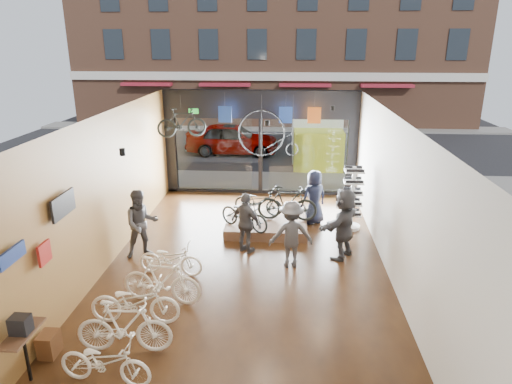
# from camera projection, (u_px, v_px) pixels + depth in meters

# --- Properties ---
(ground_plane) EXTENTS (7.00, 12.00, 0.04)m
(ground_plane) POSITION_uv_depth(u_px,v_px,m) (246.00, 268.00, 11.54)
(ground_plane) COLOR black
(ground_plane) RESTS_ON ground
(ceiling) EXTENTS (7.00, 12.00, 0.04)m
(ceiling) POSITION_uv_depth(u_px,v_px,m) (245.00, 116.00, 10.33)
(ceiling) COLOR black
(ceiling) RESTS_ON ground
(wall_left) EXTENTS (0.04, 12.00, 3.80)m
(wall_left) POSITION_uv_depth(u_px,v_px,m) (103.00, 193.00, 11.17)
(wall_left) COLOR olive
(wall_left) RESTS_ON ground
(wall_right) EXTENTS (0.04, 12.00, 3.80)m
(wall_right) POSITION_uv_depth(u_px,v_px,m) (395.00, 200.00, 10.71)
(wall_right) COLOR beige
(wall_right) RESTS_ON ground
(wall_back) EXTENTS (7.00, 0.04, 3.80)m
(wall_back) POSITION_uv_depth(u_px,v_px,m) (199.00, 367.00, 5.24)
(wall_back) COLOR beige
(wall_back) RESTS_ON ground
(storefront) EXTENTS (7.00, 0.26, 3.80)m
(storefront) POSITION_uv_depth(u_px,v_px,m) (261.00, 143.00, 16.61)
(storefront) COLOR black
(storefront) RESTS_ON ground
(exit_sign) EXTENTS (0.35, 0.06, 0.18)m
(exit_sign) POSITION_uv_depth(u_px,v_px,m) (194.00, 111.00, 16.29)
(exit_sign) COLOR #198C26
(exit_sign) RESTS_ON storefront
(street_road) EXTENTS (30.00, 18.00, 0.02)m
(street_road) POSITION_uv_depth(u_px,v_px,m) (270.00, 142.00, 25.73)
(street_road) COLOR black
(street_road) RESTS_ON ground
(sidewalk_near) EXTENTS (30.00, 2.40, 0.12)m
(sidewalk_near) POSITION_uv_depth(u_px,v_px,m) (262.00, 181.00, 18.33)
(sidewalk_near) COLOR slate
(sidewalk_near) RESTS_ON ground
(sidewalk_far) EXTENTS (30.00, 2.00, 0.12)m
(sidewalk_far) POSITION_uv_depth(u_px,v_px,m) (272.00, 128.00, 29.50)
(sidewalk_far) COLOR slate
(sidewalk_far) RESTS_ON ground
(opposite_building) EXTENTS (26.00, 5.00, 14.00)m
(opposite_building) POSITION_uv_depth(u_px,v_px,m) (275.00, 15.00, 29.66)
(opposite_building) COLOR brown
(opposite_building) RESTS_ON ground
(street_car) EXTENTS (4.58, 1.84, 1.56)m
(street_car) POSITION_uv_depth(u_px,v_px,m) (232.00, 139.00, 22.76)
(street_car) COLOR gray
(street_car) RESTS_ON street_road
(box_truck) EXTENTS (2.19, 6.58, 2.59)m
(box_truck) POSITION_uv_depth(u_px,v_px,m) (316.00, 133.00, 21.38)
(box_truck) COLOR silver
(box_truck) RESTS_ON street_road
(floor_bike_0) EXTENTS (1.67, 0.75, 0.85)m
(floor_bike_0) POSITION_uv_depth(u_px,v_px,m) (105.00, 361.00, 7.53)
(floor_bike_0) COLOR white
(floor_bike_0) RESTS_ON ground_plane
(floor_bike_1) EXTENTS (1.78, 0.57, 1.06)m
(floor_bike_1) POSITION_uv_depth(u_px,v_px,m) (124.00, 327.00, 8.27)
(floor_bike_1) COLOR white
(floor_bike_1) RESTS_ON ground_plane
(floor_bike_2) EXTENTS (1.83, 0.69, 0.95)m
(floor_bike_2) POSITION_uv_depth(u_px,v_px,m) (135.00, 302.00, 9.14)
(floor_bike_2) COLOR white
(floor_bike_2) RESTS_ON ground_plane
(floor_bike_3) EXTENTS (1.83, 0.73, 1.07)m
(floor_bike_3) POSITION_uv_depth(u_px,v_px,m) (162.00, 280.00, 9.85)
(floor_bike_3) COLOR white
(floor_bike_3) RESTS_ON ground_plane
(floor_bike_4) EXTENTS (1.65, 0.73, 0.84)m
(floor_bike_4) POSITION_uv_depth(u_px,v_px,m) (171.00, 259.00, 11.07)
(floor_bike_4) COLOR white
(floor_bike_4) RESTS_ON ground_plane
(display_platform) EXTENTS (2.40, 1.80, 0.30)m
(display_platform) POSITION_uv_depth(u_px,v_px,m) (266.00, 225.00, 13.75)
(display_platform) COLOR brown
(display_platform) RESTS_ON ground_plane
(display_bike_left) EXTENTS (1.71, 1.41, 0.88)m
(display_bike_left) POSITION_uv_depth(u_px,v_px,m) (244.00, 214.00, 13.02)
(display_bike_left) COLOR black
(display_bike_left) RESTS_ON display_platform
(display_bike_mid) EXTENTS (1.80, 0.58, 1.07)m
(display_bike_mid) POSITION_uv_depth(u_px,v_px,m) (287.00, 203.00, 13.59)
(display_bike_mid) COLOR black
(display_bike_mid) RESTS_ON display_platform
(display_bike_right) EXTENTS (1.64, 0.91, 0.82)m
(display_bike_right) POSITION_uv_depth(u_px,v_px,m) (258.00, 202.00, 14.13)
(display_bike_right) COLOR black
(display_bike_right) RESTS_ON display_platform
(customer_1) EXTENTS (1.11, 1.03, 1.83)m
(customer_1) POSITION_uv_depth(u_px,v_px,m) (141.00, 224.00, 11.88)
(customer_1) COLOR #3F3F44
(customer_1) RESTS_ON ground_plane
(customer_2) EXTENTS (1.04, 0.89, 1.67)m
(customer_2) POSITION_uv_depth(u_px,v_px,m) (246.00, 223.00, 12.13)
(customer_2) COLOR #3F3F44
(customer_2) RESTS_ON ground_plane
(customer_3) EXTENTS (1.21, 0.82, 1.73)m
(customer_3) POSITION_uv_depth(u_px,v_px,m) (291.00, 234.00, 11.36)
(customer_3) COLOR #3F3F44
(customer_3) RESTS_ON ground_plane
(customer_4) EXTENTS (0.99, 0.88, 1.70)m
(customer_4) POSITION_uv_depth(u_px,v_px,m) (314.00, 197.00, 14.08)
(customer_4) COLOR #161C33
(customer_4) RESTS_ON ground_plane
(customer_5) EXTENTS (1.43, 1.78, 1.90)m
(customer_5) POSITION_uv_depth(u_px,v_px,m) (344.00, 224.00, 11.80)
(customer_5) COLOR #3F3F44
(customer_5) RESTS_ON ground_plane
(sunglasses_rack) EXTENTS (0.59, 0.49, 1.94)m
(sunglasses_rack) POSITION_uv_depth(u_px,v_px,m) (352.00, 198.00, 13.63)
(sunglasses_rack) COLOR white
(sunglasses_rack) RESTS_ON ground_plane
(wall_merch) EXTENTS (0.40, 2.40, 2.60)m
(wall_merch) POSITION_uv_depth(u_px,v_px,m) (38.00, 289.00, 8.04)
(wall_merch) COLOR navy
(wall_merch) RESTS_ON wall_left
(penny_farthing) EXTENTS (1.94, 0.06, 1.55)m
(penny_farthing) POSITION_uv_depth(u_px,v_px,m) (271.00, 135.00, 15.01)
(penny_farthing) COLOR black
(penny_farthing) RESTS_ON ceiling
(hung_bike) EXTENTS (1.64, 0.91, 0.95)m
(hung_bike) POSITION_uv_depth(u_px,v_px,m) (182.00, 123.00, 14.75)
(hung_bike) COLOR black
(hung_bike) RESTS_ON ceiling
(jersey_left) EXTENTS (0.45, 0.03, 0.55)m
(jersey_left) POSITION_uv_depth(u_px,v_px,m) (225.00, 114.00, 15.57)
(jersey_left) COLOR #1E3F99
(jersey_left) RESTS_ON ceiling
(jersey_mid) EXTENTS (0.45, 0.03, 0.55)m
(jersey_mid) POSITION_uv_depth(u_px,v_px,m) (286.00, 115.00, 15.43)
(jersey_mid) COLOR #1E3F99
(jersey_mid) RESTS_ON ceiling
(jersey_right) EXTENTS (0.45, 0.03, 0.55)m
(jersey_right) POSITION_uv_depth(u_px,v_px,m) (314.00, 115.00, 15.37)
(jersey_right) COLOR #CC5919
(jersey_right) RESTS_ON ceiling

